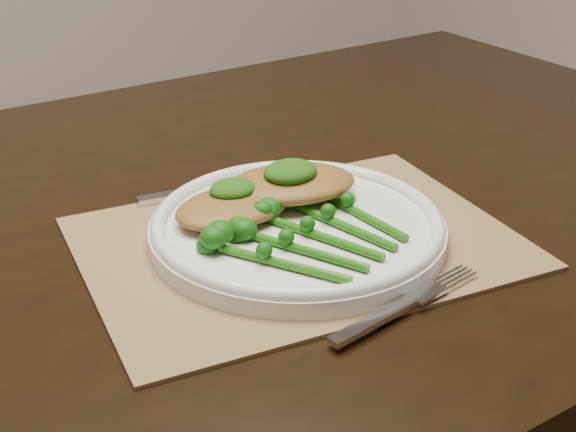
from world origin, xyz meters
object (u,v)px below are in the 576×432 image
placemat (298,243)px  dinner_plate (297,226)px  broccolini_bundle (324,238)px  chicken_fillet_left (233,206)px

placemat → dinner_plate: 0.02m
dinner_plate → broccolini_bundle: broccolini_bundle is taller
chicken_fillet_left → broccolini_bundle: chicken_fillet_left is taller
placemat → dinner_plate: dinner_plate is taller
chicken_fillet_left → broccolini_bundle: size_ratio=0.59×
placemat → dinner_plate: bearing=70.4°
placemat → dinner_plate: (0.00, 0.01, 0.02)m
broccolini_bundle → chicken_fillet_left: bearing=98.0°
dinner_plate → broccolini_bundle: bearing=-88.0°
placemat → dinner_plate: size_ratio=1.42×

